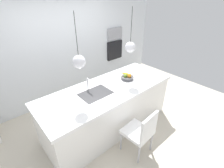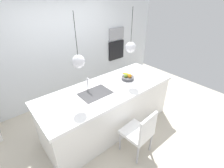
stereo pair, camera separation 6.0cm
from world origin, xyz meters
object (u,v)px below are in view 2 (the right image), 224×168
object	(u,v)px
fruit_bowl	(128,77)
chair_near	(140,132)
microwave	(116,34)
oven	(116,50)

from	to	relation	value
fruit_bowl	chair_near	world-z (taller)	fruit_bowl
microwave	chair_near	distance (m)	3.09
fruit_bowl	chair_near	distance (m)	1.16
oven	fruit_bowl	bearing A→B (deg)	-123.84
fruit_bowl	chair_near	xyz separation A→B (m)	(-0.56, -0.89, -0.49)
chair_near	oven	bearing A→B (deg)	56.70
microwave	oven	distance (m)	0.50
fruit_bowl	microwave	distance (m)	1.95
fruit_bowl	chair_near	size ratio (longest dim) A/B	0.29
fruit_bowl	microwave	world-z (taller)	microwave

